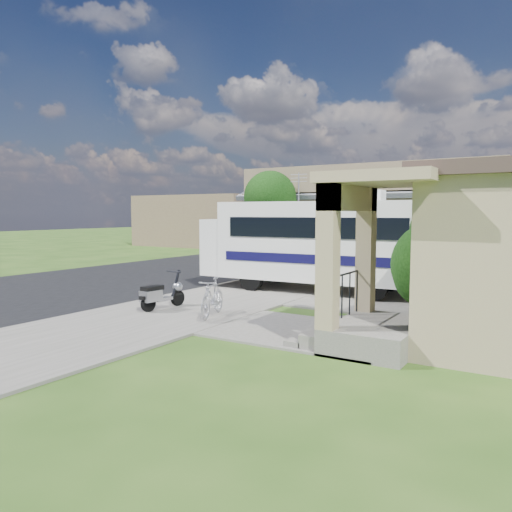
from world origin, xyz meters
The scene contains 18 objects.
ground centered at (0.00, 0.00, 0.00)m, with size 120.00×120.00×0.00m, color #224412.
street_slab centered at (-7.50, 10.00, 0.01)m, with size 9.00×80.00×0.02m, color black.
sidewalk_slab centered at (-1.00, 10.00, 0.03)m, with size 4.00×80.00×0.06m, color #5B5752.
driveway_slab centered at (1.50, 4.50, 0.03)m, with size 7.00×6.00×0.05m, color #5B5752.
walk_slab centered at (3.00, -1.00, 0.03)m, with size 4.00×3.00×0.05m, color #5B5752.
warehouse centered at (0.00, 13.97, 1.99)m, with size 12.50×8.40×5.04m.
distant_bldg_far centered at (-17.00, 22.00, 2.00)m, with size 10.00×8.00×4.00m, color brown.
distant_bldg_near centered at (-15.00, 34.00, 1.60)m, with size 8.00×7.00×3.20m, color brown.
street_tree_a centered at (-3.70, 9.05, 3.25)m, with size 2.44×2.40×4.58m.
street_tree_b centered at (-3.70, 19.05, 3.39)m, with size 2.44×2.40×4.73m.
street_tree_c centered at (-3.70, 28.05, 3.10)m, with size 2.44×2.40×4.42m.
motorhome centered at (0.71, 4.45, 1.70)m, with size 7.88×2.94×3.96m.
shrub centered at (5.24, 1.72, 1.49)m, with size 2.38×2.27×2.92m.
scooter centered at (-1.46, -0.86, 0.46)m, with size 0.54×1.54×1.01m.
bicycle centered at (0.33, -0.90, 0.49)m, with size 0.46×1.62×0.97m, color #A4A3AB.
pickup_truck centered at (-6.11, 13.31, 0.74)m, with size 2.44×5.30×1.47m, color beige.
van centered at (-6.80, 19.60, 0.82)m, with size 2.29×5.64×1.64m, color beige.
garden_hose centered at (3.53, -0.42, 0.09)m, with size 0.42×0.42×0.19m, color #125C1A.
Camera 1 is at (7.80, -10.81, 2.67)m, focal length 35.00 mm.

